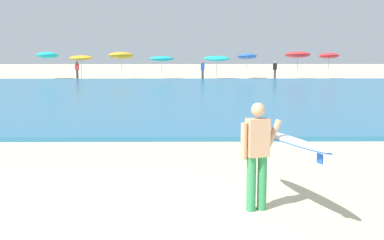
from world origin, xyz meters
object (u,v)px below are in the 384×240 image
beach_umbrella_1 (81,58)px  beach_umbrella_0 (48,55)px  beach_umbrella_7 (329,56)px  beachgoer_near_row_left (275,70)px  beachgoer_near_row_mid (77,70)px  surfer_with_board (272,146)px  beachgoer_near_row_right (203,70)px  beach_umbrella_3 (162,59)px  beach_umbrella_4 (217,58)px  beach_umbrella_5 (247,56)px  beach_umbrella_6 (298,55)px  beach_umbrella_2 (121,55)px

beach_umbrella_1 → beach_umbrella_0: bearing=158.9°
beach_umbrella_1 → beach_umbrella_7: (21.27, 0.59, 0.17)m
beachgoer_near_row_left → beachgoer_near_row_mid: 16.82m
surfer_with_board → beachgoer_near_row_right: bearing=90.0°
beach_umbrella_3 → beach_umbrella_4: 4.76m
surfer_with_board → beach_umbrella_0: beach_umbrella_0 is taller
beach_umbrella_5 → beachgoer_near_row_mid: 14.71m
surfer_with_board → beach_umbrella_4: (1.24, 35.23, 0.76)m
beachgoer_near_row_right → beachgoer_near_row_left: bearing=4.2°
surfer_with_board → beach_umbrella_7: (10.95, 35.01, 0.99)m
beach_umbrella_4 → beach_umbrella_0: bearing=178.4°
beach_umbrella_0 → beach_umbrella_1: 3.39m
beach_umbrella_3 → beach_umbrella_7: 14.46m
beach_umbrella_6 → beachgoer_near_row_right: (-8.16, -0.48, -1.27)m
beach_umbrella_4 → beachgoer_near_row_left: beach_umbrella_4 is taller
beach_umbrella_4 → beach_umbrella_6: bearing=-4.7°
beach_umbrella_6 → beach_umbrella_2: bearing=-179.4°
beachgoer_near_row_mid → beachgoer_near_row_right: size_ratio=1.00×
beach_umbrella_0 → beachgoer_near_row_mid: (2.90, -1.66, -1.22)m
beach_umbrella_1 → beachgoer_near_row_right: (10.32, -0.23, -1.01)m
beach_umbrella_2 → beach_umbrella_7: bearing=1.6°
surfer_with_board → beach_umbrella_3: (-3.51, 34.91, 0.74)m
beach_umbrella_6 → beachgoer_near_row_mid: (-18.74, -0.68, -1.27)m
surfer_with_board → beachgoer_near_row_left: bearing=79.8°
beachgoer_near_row_right → surfer_with_board: bearing=-90.0°
beach_umbrella_1 → beach_umbrella_5: beach_umbrella_5 is taller
beach_umbrella_6 → beachgoer_near_row_mid: size_ratio=1.55×
beach_umbrella_0 → beach_umbrella_7: 24.44m
beach_umbrella_4 → beachgoer_near_row_mid: size_ratio=1.46×
beachgoer_near_row_mid → beach_umbrella_6: bearing=2.1°
beach_umbrella_4 → beach_umbrella_6: size_ratio=0.94×
beach_umbrella_2 → beachgoer_near_row_mid: (-3.65, -0.53, -1.21)m
beach_umbrella_1 → beachgoer_near_row_left: 16.58m
beach_umbrella_2 → beach_umbrella_6: 15.09m
beach_umbrella_7 → beachgoer_near_row_mid: beach_umbrella_7 is taller
beach_umbrella_3 → beach_umbrella_7: bearing=0.4°
beach_umbrella_4 → beachgoer_near_row_mid: (-11.83, -1.25, -0.94)m
beach_umbrella_1 → beach_umbrella_2: beach_umbrella_2 is taller
beach_umbrella_2 → beachgoer_near_row_right: size_ratio=1.54×
beach_umbrella_0 → beach_umbrella_3: 10.01m
beach_umbrella_5 → beach_umbrella_6: beach_umbrella_6 is taller
surfer_with_board → beach_umbrella_7: size_ratio=1.08×
surfer_with_board → beach_umbrella_3: beach_umbrella_3 is taller
beach_umbrella_2 → beach_umbrella_5: bearing=7.4°
beachgoer_near_row_right → beach_umbrella_0: bearing=173.8°
beach_umbrella_3 → beach_umbrella_6: 11.67m
beach_umbrella_1 → beachgoer_near_row_left: (16.55, 0.23, -1.01)m
beach_umbrella_0 → beach_umbrella_5: (17.44, 0.29, -0.10)m
beachgoer_near_row_left → beach_umbrella_7: bearing=4.4°
beach_umbrella_1 → beach_umbrella_6: 18.48m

